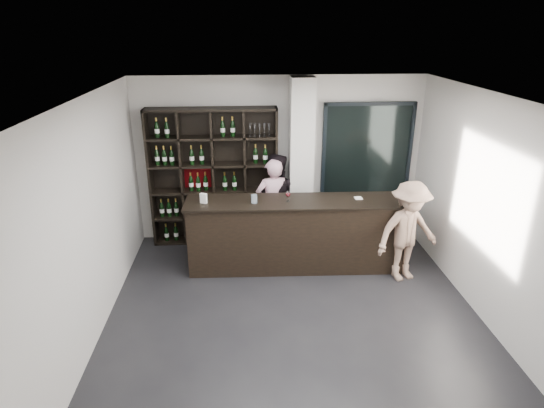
{
  "coord_description": "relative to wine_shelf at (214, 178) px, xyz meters",
  "views": [
    {
      "loc": [
        -0.63,
        -4.97,
        3.67
      ],
      "look_at": [
        -0.23,
        1.1,
        1.26
      ],
      "focal_mm": 30.0,
      "sensor_mm": 36.0,
      "label": 1
    }
  ],
  "objects": [
    {
      "name": "structural_column",
      "position": [
        1.5,
        -0.1,
        0.25
      ],
      "size": [
        0.4,
        0.4,
        2.9
      ],
      "primitive_type": "cube",
      "color": "silver",
      "rests_on": "floor"
    },
    {
      "name": "glass_panel",
      "position": [
        2.7,
        0.12,
        0.2
      ],
      "size": [
        1.6,
        0.08,
        2.1
      ],
      "color": "black",
      "rests_on": "floor"
    },
    {
      "name": "spit_cup",
      "position": [
        0.67,
        -1.12,
        0.01
      ],
      "size": [
        0.11,
        0.11,
        0.13
      ],
      "primitive_type": "cylinder",
      "rotation": [
        0.0,
        0.0,
        -0.2
      ],
      "color": "silver",
      "rests_on": "tasting_counter"
    },
    {
      "name": "card_stand",
      "position": [
        -0.1,
        -1.07,
        0.03
      ],
      "size": [
        0.11,
        0.09,
        0.15
      ],
      "primitive_type": "cube",
      "rotation": [
        0.0,
        0.0,
        -0.43
      ],
      "color": "white",
      "rests_on": "tasting_counter"
    },
    {
      "name": "taster_pink",
      "position": [
        1.0,
        -0.35,
        -0.39
      ],
      "size": [
        0.65,
        0.49,
        1.61
      ],
      "primitive_type": "imported",
      "rotation": [
        0.0,
        0.0,
        3.34
      ],
      "color": "#CE9CAC",
      "rests_on": "floor"
    },
    {
      "name": "wine_glass",
      "position": [
        1.18,
        -1.08,
        0.04
      ],
      "size": [
        0.1,
        0.1,
        0.18
      ],
      "primitive_type": null,
      "rotation": [
        0.0,
        0.0,
        0.32
      ],
      "color": "white",
      "rests_on": "tasting_counter"
    },
    {
      "name": "tasting_counter",
      "position": [
        1.35,
        -1.06,
        -0.62
      ],
      "size": [
        3.49,
        0.72,
        1.15
      ],
      "rotation": [
        0.0,
        0.0,
        -0.03
      ],
      "color": "black",
      "rests_on": "floor"
    },
    {
      "name": "customer",
      "position": [
        2.95,
        -1.53,
        -0.41
      ],
      "size": [
        1.15,
        0.86,
        1.58
      ],
      "primitive_type": "imported",
      "rotation": [
        0.0,
        0.0,
        0.3
      ],
      "color": "#8E6F5D",
      "rests_on": "floor"
    },
    {
      "name": "floor",
      "position": [
        1.15,
        -2.57,
        -1.2
      ],
      "size": [
        5.0,
        5.5,
        0.01
      ],
      "primitive_type": "cube",
      "color": "black",
      "rests_on": "ground"
    },
    {
      "name": "napkin_stack",
      "position": [
        2.29,
        -1.04,
        -0.04
      ],
      "size": [
        0.12,
        0.12,
        0.02
      ],
      "primitive_type": "cube",
      "rotation": [
        0.0,
        0.0,
        0.07
      ],
      "color": "white",
      "rests_on": "tasting_counter"
    },
    {
      "name": "taster_black",
      "position": [
        1.05,
        -0.17,
        -0.37
      ],
      "size": [
        0.96,
        0.85,
        1.65
      ],
      "primitive_type": "imported",
      "rotation": [
        0.0,
        0.0,
        2.82
      ],
      "color": "black",
      "rests_on": "floor"
    },
    {
      "name": "wine_shelf",
      "position": [
        0.0,
        0.0,
        0.0
      ],
      "size": [
        2.2,
        0.35,
        2.4
      ],
      "primitive_type": null,
      "color": "black",
      "rests_on": "floor"
    }
  ]
}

